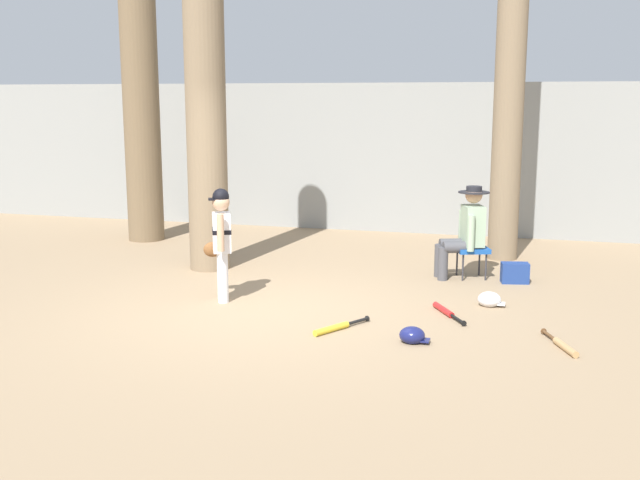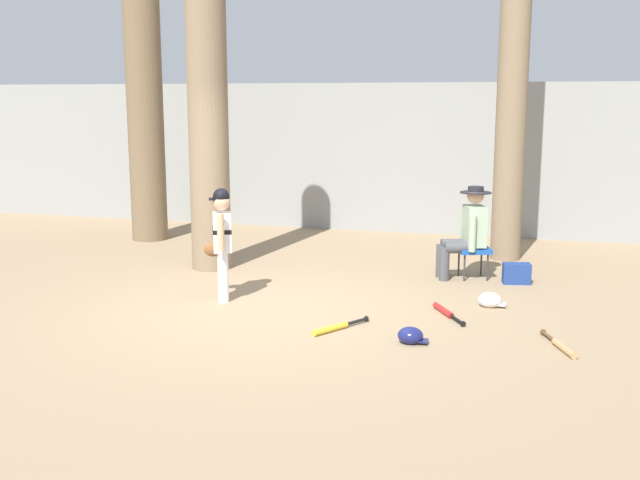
% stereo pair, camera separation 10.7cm
% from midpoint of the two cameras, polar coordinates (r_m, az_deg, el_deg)
% --- Properties ---
extents(ground_plane, '(60.00, 60.00, 0.00)m').
position_cam_midpoint_polar(ground_plane, '(8.40, -4.37, -5.38)').
color(ground_plane, '#937A5B').
extents(concrete_back_wall, '(18.00, 0.36, 2.56)m').
position_cam_midpoint_polar(concrete_back_wall, '(13.43, 3.67, 6.21)').
color(concrete_back_wall, gray).
rests_on(concrete_back_wall, ground).
extents(tree_near_player, '(0.79, 0.79, 4.87)m').
position_cam_midpoint_polar(tree_near_player, '(10.34, -8.84, 9.05)').
color(tree_near_player, '#7F6B51').
rests_on(tree_near_player, ground).
extents(tree_behind_spectator, '(0.57, 0.57, 5.23)m').
position_cam_midpoint_polar(tree_behind_spectator, '(11.17, 13.73, 10.47)').
color(tree_behind_spectator, '#7F6B51').
rests_on(tree_behind_spectator, ground).
extents(young_ballplayer, '(0.47, 0.55, 1.31)m').
position_cam_midpoint_polar(young_ballplayer, '(8.76, -7.79, 0.22)').
color(young_ballplayer, white).
rests_on(young_ballplayer, ground).
extents(folding_stool, '(0.51, 0.51, 0.41)m').
position_cam_midpoint_polar(folding_stool, '(10.03, 11.02, -0.77)').
color(folding_stool, '#194C9E').
rests_on(folding_stool, ground).
extents(seated_spectator, '(0.68, 0.54, 1.20)m').
position_cam_midpoint_polar(seated_spectator, '(9.95, 10.53, 0.78)').
color(seated_spectator, '#47474C').
rests_on(seated_spectator, ground).
extents(handbag_beside_stool, '(0.37, 0.25, 0.26)m').
position_cam_midpoint_polar(handbag_beside_stool, '(9.92, 14.11, -2.41)').
color(handbag_beside_stool, navy).
rests_on(handbag_beside_stool, ground).
extents(tree_far_left, '(0.80, 0.80, 4.73)m').
position_cam_midpoint_polar(tree_far_left, '(12.72, -13.47, 8.89)').
color(tree_far_left, brown).
rests_on(tree_far_left, ground).
extents(bat_wood_tan, '(0.33, 0.69, 0.07)m').
position_cam_midpoint_polar(bat_wood_tan, '(7.51, 17.37, -7.56)').
color(bat_wood_tan, tan).
rests_on(bat_wood_tan, ground).
extents(bat_yellow_trainer, '(0.44, 0.68, 0.07)m').
position_cam_midpoint_polar(bat_yellow_trainer, '(7.70, 0.78, -6.58)').
color(bat_yellow_trainer, yellow).
rests_on(bat_yellow_trainer, ground).
extents(bat_red_barrel, '(0.43, 0.68, 0.07)m').
position_cam_midpoint_polar(bat_red_barrel, '(8.37, 9.04, -5.30)').
color(bat_red_barrel, red).
rests_on(bat_red_barrel, ground).
extents(batting_helmet_white, '(0.31, 0.24, 0.18)m').
position_cam_midpoint_polar(batting_helmet_white, '(8.78, 12.26, -4.38)').
color(batting_helmet_white, silver).
rests_on(batting_helmet_white, ground).
extents(batting_helmet_navy, '(0.29, 0.23, 0.17)m').
position_cam_midpoint_polar(batting_helmet_navy, '(7.38, 6.53, -7.12)').
color(batting_helmet_navy, navy).
rests_on(batting_helmet_navy, ground).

